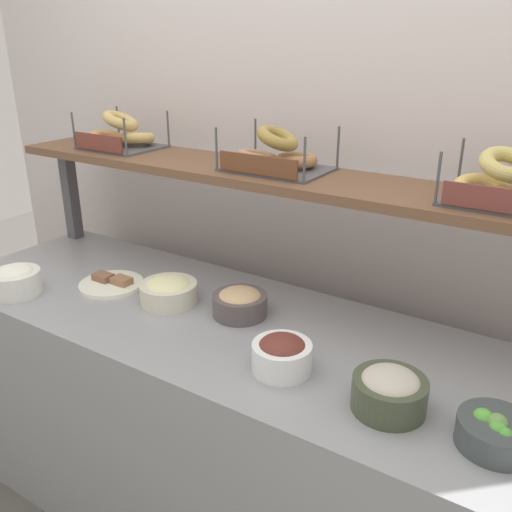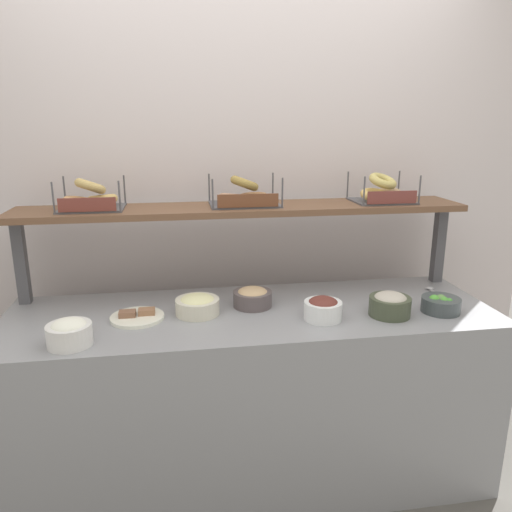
# 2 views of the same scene
# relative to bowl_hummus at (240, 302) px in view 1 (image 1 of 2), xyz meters

# --- Properties ---
(back_wall) EXTENTS (3.37, 0.06, 2.40)m
(back_wall) POSITION_rel_bowl_hummus_xyz_m (-0.01, 0.49, 0.31)
(back_wall) COLOR silver
(back_wall) RESTS_ON ground_plane
(deli_counter) EXTENTS (2.17, 0.70, 0.85)m
(deli_counter) POSITION_rel_bowl_hummus_xyz_m (-0.01, -0.06, -0.47)
(deli_counter) COLOR gray
(deli_counter) RESTS_ON ground_plane
(shelf_riser_left) EXTENTS (0.05, 0.05, 0.40)m
(shelf_riser_left) POSITION_rel_bowl_hummus_xyz_m (-1.04, 0.21, 0.16)
(shelf_riser_left) COLOR #4C4C51
(shelf_riser_left) RESTS_ON deli_counter
(upper_shelf) EXTENTS (2.13, 0.32, 0.03)m
(upper_shelf) POSITION_rel_bowl_hummus_xyz_m (-0.01, 0.21, 0.37)
(upper_shelf) COLOR brown
(upper_shelf) RESTS_ON shelf_riser_left
(bowl_hummus) EXTENTS (0.18, 0.18, 0.09)m
(bowl_hummus) POSITION_rel_bowl_hummus_xyz_m (0.00, 0.00, 0.00)
(bowl_hummus) COLOR #564C4D
(bowl_hummus) RESTS_ON deli_counter
(bowl_tuna_salad) EXTENTS (0.18, 0.18, 0.11)m
(bowl_tuna_salad) POSITION_rel_bowl_hummus_xyz_m (0.57, -0.20, 0.01)
(bowl_tuna_salad) COLOR #414935
(bowl_tuna_salad) RESTS_ON deli_counter
(bowl_chocolate_spread) EXTENTS (0.16, 0.16, 0.10)m
(bowl_chocolate_spread) POSITION_rel_bowl_hummus_xyz_m (0.27, -0.20, 0.01)
(bowl_chocolate_spread) COLOR white
(bowl_chocolate_spread) RESTS_ON deli_counter
(bowl_veggie_mix) EXTENTS (0.17, 0.17, 0.08)m
(bowl_veggie_mix) POSITION_rel_bowl_hummus_xyz_m (0.81, -0.20, -0.01)
(bowl_veggie_mix) COLOR #3F484A
(bowl_veggie_mix) RESTS_ON deli_counter
(bowl_potato_salad) EXTENTS (0.19, 0.19, 0.09)m
(bowl_potato_salad) POSITION_rel_bowl_hummus_xyz_m (-0.25, -0.06, -0.00)
(bowl_potato_salad) COLOR beige
(bowl_potato_salad) RESTS_ON deli_counter
(bowl_cream_cheese) EXTENTS (0.17, 0.17, 0.11)m
(bowl_cream_cheese) POSITION_rel_bowl_hummus_xyz_m (-0.74, -0.29, 0.01)
(bowl_cream_cheese) COLOR silver
(bowl_cream_cheese) RESTS_ON deli_counter
(serving_plate_white) EXTENTS (0.23, 0.23, 0.04)m
(serving_plate_white) POSITION_rel_bowl_hummus_xyz_m (-0.51, -0.07, -0.03)
(serving_plate_white) COLOR white
(serving_plate_white) RESTS_ON deli_counter
(bagel_basket_sesame) EXTENTS (0.29, 0.26, 0.15)m
(bagel_basket_sesame) POSITION_rel_bowl_hummus_xyz_m (-0.71, 0.22, 0.44)
(bagel_basket_sesame) COLOR #4C4C51
(bagel_basket_sesame) RESTS_ON upper_shelf
(bagel_basket_everything) EXTENTS (0.33, 0.26, 0.15)m
(bagel_basket_everything) POSITION_rel_bowl_hummus_xyz_m (-0.00, 0.22, 0.43)
(bagel_basket_everything) COLOR #4C4C51
(bagel_basket_everything) RESTS_ON upper_shelf
(bagel_basket_plain) EXTENTS (0.29, 0.25, 0.15)m
(bagel_basket_plain) POSITION_rel_bowl_hummus_xyz_m (0.68, 0.21, 0.43)
(bagel_basket_plain) COLOR #4C4C51
(bagel_basket_plain) RESTS_ON upper_shelf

